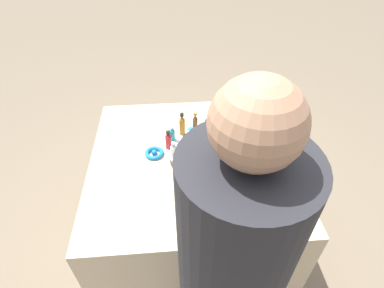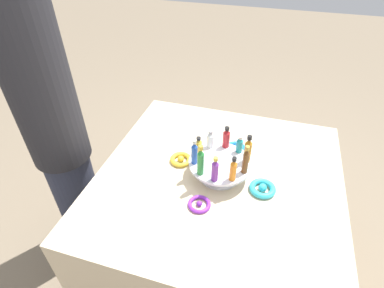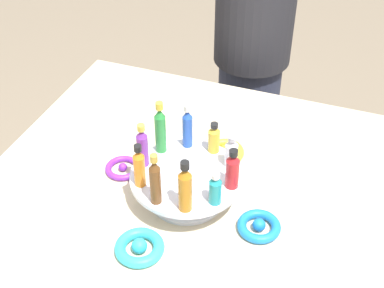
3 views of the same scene
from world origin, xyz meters
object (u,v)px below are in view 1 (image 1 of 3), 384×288
object	(u,v)px
ribbon_bow_teal	(195,133)
bottle_blue	(200,152)
ribbon_bow_gold	(186,184)
display_stand	(191,151)
bottle_gold	(186,156)
bottle_teal	(172,134)
bottle_green	(210,144)
bottle_purple	(213,137)
bottle_amber	(182,125)
ribbon_bow_blue	(154,153)
bottle_brown	(195,124)
ribbon_bow_purple	(228,159)
bottle_clear	(174,150)
bottle_red	(168,141)
bottle_orange	(207,129)

from	to	relation	value
ribbon_bow_teal	bottle_blue	bearing A→B (deg)	89.62
bottle_blue	ribbon_bow_gold	bearing A→B (deg)	49.07
ribbon_bow_teal	ribbon_bow_gold	xyz separation A→B (m)	(0.08, 0.40, -0.00)
display_stand	ribbon_bow_gold	distance (m)	0.21
bottle_gold	bottle_teal	bearing A→B (deg)	-70.72
bottle_green	bottle_purple	bearing A→B (deg)	-106.72
bottle_amber	ribbon_bow_blue	distance (m)	0.22
bottle_brown	bottle_gold	bearing A→B (deg)	73.28
bottle_gold	ribbon_bow_purple	size ratio (longest dim) A/B	0.91
ribbon_bow_blue	bottle_brown	bearing A→B (deg)	-163.16
bottle_clear	ribbon_bow_teal	distance (m)	0.32
bottle_amber	bottle_green	size ratio (longest dim) A/B	0.94
bottle_red	ribbon_bow_teal	bearing A→B (deg)	-127.63
bottle_amber	bottle_teal	distance (m)	0.07
bottle_teal	ribbon_bow_purple	size ratio (longest dim) A/B	0.90
ribbon_bow_purple	ribbon_bow_blue	distance (m)	0.40
bottle_orange	bottle_blue	xyz separation A→B (m)	(0.05, 0.18, 0.00)
bottle_orange	ribbon_bow_teal	distance (m)	0.18
bottle_teal	bottle_purple	xyz separation A→B (m)	(-0.21, 0.06, 0.02)
bottle_purple	bottle_orange	bearing A→B (deg)	-70.72
bottle_brown	ribbon_bow_blue	world-z (taller)	bottle_brown
bottle_teal	bottle_red	world-z (taller)	bottle_red
bottle_orange	bottle_red	distance (m)	0.22
bottle_green	ribbon_bow_teal	size ratio (longest dim) A/B	1.29
display_stand	bottle_clear	bearing A→B (deg)	37.28
bottle_brown	ribbon_bow_gold	bearing A→B (deg)	76.67
bottle_orange	bottle_amber	distance (m)	0.13
bottle_amber	ribbon_bow_teal	bearing A→B (deg)	-130.93
ribbon_bow_purple	bottle_teal	bearing A→B (deg)	-19.80
bottle_clear	ribbon_bow_gold	world-z (taller)	bottle_clear
bottle_green	bottle_purple	distance (m)	0.07
bottle_blue	ribbon_bow_blue	xyz separation A→B (m)	(0.24, -0.15, -0.13)
bottle_orange	bottle_teal	distance (m)	0.19
bottle_blue	bottle_green	size ratio (longest dim) A/B	0.85
ribbon_bow_blue	bottle_orange	bearing A→B (deg)	-174.17
bottle_green	bottle_gold	bearing A→B (deg)	19.28
bottle_green	ribbon_bow_blue	world-z (taller)	bottle_green
display_stand	bottle_teal	size ratio (longest dim) A/B	3.26
bottle_amber	bottle_teal	size ratio (longest dim) A/B	1.61
bottle_clear	bottle_blue	world-z (taller)	bottle_blue
bottle_green	bottle_amber	bearing A→B (deg)	-52.72
bottle_orange	ribbon_bow_purple	distance (m)	0.20
bottle_orange	bottle_gold	xyz separation A→B (m)	(0.12, 0.18, -0.01)
bottle_clear	bottle_blue	size ratio (longest dim) A/B	0.72
bottle_purple	bottle_blue	bearing A→B (deg)	55.28
bottle_gold	bottle_blue	bearing A→B (deg)	-178.72
bottle_orange	bottle_purple	bearing A→B (deg)	109.28
bottle_blue	ribbon_bow_gold	size ratio (longest dim) A/B	1.20
bottle_amber	ribbon_bow_teal	size ratio (longest dim) A/B	1.21
bottle_orange	bottle_green	distance (m)	0.14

